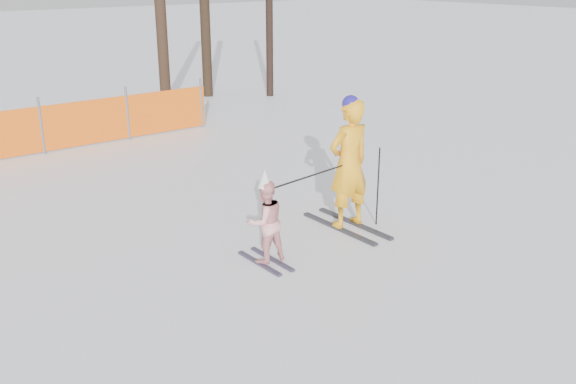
# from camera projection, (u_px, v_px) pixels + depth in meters

# --- Properties ---
(ground) EXTENTS (120.00, 120.00, 0.00)m
(ground) POSITION_uv_depth(u_px,v_px,m) (311.00, 272.00, 8.56)
(ground) COLOR white
(ground) RESTS_ON ground
(adult) EXTENTS (0.75, 1.61, 2.09)m
(adult) POSITION_uv_depth(u_px,v_px,m) (349.00, 163.00, 9.71)
(adult) COLOR black
(adult) RESTS_ON ground
(child) EXTENTS (0.58, 0.94, 1.34)m
(child) POSITION_uv_depth(u_px,v_px,m) (265.00, 221.00, 8.65)
(child) COLOR black
(child) RESTS_ON ground
(ski_poles) EXTENTS (2.09, 0.23, 1.26)m
(ski_poles) POSITION_uv_depth(u_px,v_px,m) (342.00, 181.00, 9.49)
(ski_poles) COLOR black
(ski_poles) RESTS_ON ground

